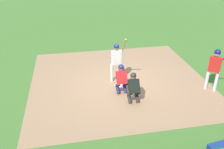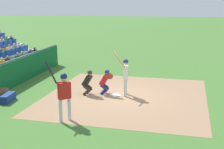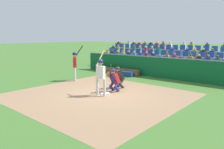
{
  "view_description": "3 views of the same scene",
  "coord_description": "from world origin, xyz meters",
  "px_view_note": "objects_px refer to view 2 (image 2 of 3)",
  "views": [
    {
      "loc": [
        -2.48,
        -9.12,
        5.48
      ],
      "look_at": [
        -0.55,
        -0.55,
        0.88
      ],
      "focal_mm": 38.84,
      "sensor_mm": 36.0,
      "label": 1
    },
    {
      "loc": [
        14.28,
        2.87,
        4.48
      ],
      "look_at": [
        -0.41,
        -0.27,
        0.94
      ],
      "focal_mm": 50.11,
      "sensor_mm": 36.0,
      "label": 2
    },
    {
      "loc": [
        -7.15,
        8.24,
        2.89
      ],
      "look_at": [
        -0.04,
        -0.52,
        0.91
      ],
      "focal_mm": 35.15,
      "sensor_mm": 36.0,
      "label": 3
    }
  ],
  "objects_px": {
    "home_plate_marker": "(116,95)",
    "equipment_duffel_bag": "(8,98)",
    "home_plate_umpire": "(88,81)",
    "on_deck_batter": "(64,91)",
    "batter_at_plate": "(125,73)",
    "catcher_crouching": "(105,80)"
  },
  "relations": [
    {
      "from": "home_plate_umpire",
      "to": "equipment_duffel_bag",
      "type": "xyz_separation_m",
      "value": [
        1.81,
        -3.28,
        -0.51
      ]
    },
    {
      "from": "home_plate_marker",
      "to": "equipment_duffel_bag",
      "type": "height_order",
      "value": "equipment_duffel_bag"
    },
    {
      "from": "catcher_crouching",
      "to": "home_plate_umpire",
      "type": "height_order",
      "value": "catcher_crouching"
    },
    {
      "from": "catcher_crouching",
      "to": "home_plate_umpire",
      "type": "xyz_separation_m",
      "value": [
        0.27,
        -0.8,
        -0.02
      ]
    },
    {
      "from": "batter_at_plate",
      "to": "equipment_duffel_bag",
      "type": "xyz_separation_m",
      "value": [
        2.06,
        -5.08,
        -0.95
      ]
    },
    {
      "from": "home_plate_umpire",
      "to": "home_plate_marker",
      "type": "bearing_deg",
      "value": 95.88
    },
    {
      "from": "home_plate_marker",
      "to": "on_deck_batter",
      "type": "height_order",
      "value": "on_deck_batter"
    },
    {
      "from": "on_deck_batter",
      "to": "batter_at_plate",
      "type": "bearing_deg",
      "value": 155.95
    },
    {
      "from": "batter_at_plate",
      "to": "home_plate_marker",
      "type": "bearing_deg",
      "value": -75.9
    },
    {
      "from": "home_plate_umpire",
      "to": "equipment_duffel_bag",
      "type": "relative_size",
      "value": 1.28
    },
    {
      "from": "home_plate_marker",
      "to": "equipment_duffel_bag",
      "type": "relative_size",
      "value": 0.45
    },
    {
      "from": "home_plate_umpire",
      "to": "equipment_duffel_bag",
      "type": "distance_m",
      "value": 3.78
    },
    {
      "from": "catcher_crouching",
      "to": "equipment_duffel_bag",
      "type": "bearing_deg",
      "value": -62.95
    },
    {
      "from": "catcher_crouching",
      "to": "on_deck_batter",
      "type": "bearing_deg",
      "value": -10.38
    },
    {
      "from": "home_plate_umpire",
      "to": "equipment_duffel_bag",
      "type": "height_order",
      "value": "home_plate_umpire"
    },
    {
      "from": "home_plate_marker",
      "to": "on_deck_batter",
      "type": "bearing_deg",
      "value": -18.7
    },
    {
      "from": "batter_at_plate",
      "to": "home_plate_umpire",
      "type": "relative_size",
      "value": 1.76
    },
    {
      "from": "equipment_duffel_bag",
      "to": "home_plate_marker",
      "type": "bearing_deg",
      "value": 106.84
    },
    {
      "from": "batter_at_plate",
      "to": "catcher_crouching",
      "type": "bearing_deg",
      "value": -91.3
    },
    {
      "from": "home_plate_marker",
      "to": "home_plate_umpire",
      "type": "height_order",
      "value": "home_plate_umpire"
    },
    {
      "from": "home_plate_marker",
      "to": "home_plate_umpire",
      "type": "relative_size",
      "value": 0.35
    },
    {
      "from": "home_plate_marker",
      "to": "home_plate_umpire",
      "type": "bearing_deg",
      "value": -84.12
    }
  ]
}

